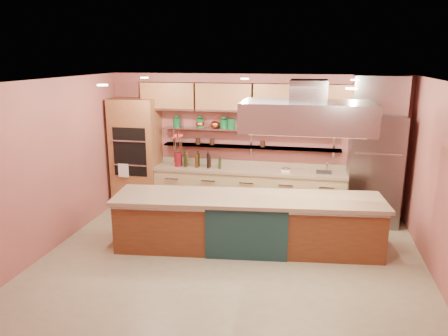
% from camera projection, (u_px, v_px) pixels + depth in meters
% --- Properties ---
extents(floor, '(6.00, 5.00, 0.02)m').
position_uv_depth(floor, '(231.00, 260.00, 6.94)').
color(floor, tan).
rests_on(floor, ground).
extents(ceiling, '(6.00, 5.00, 0.02)m').
position_uv_depth(ceiling, '(232.00, 81.00, 6.24)').
color(ceiling, black).
rests_on(ceiling, wall_back).
extents(wall_back, '(6.00, 0.04, 2.80)m').
position_uv_depth(wall_back, '(254.00, 143.00, 8.96)').
color(wall_back, '#A2524C').
rests_on(wall_back, floor).
extents(wall_front, '(6.00, 0.04, 2.80)m').
position_uv_depth(wall_front, '(183.00, 242.00, 4.22)').
color(wall_front, '#A2524C').
rests_on(wall_front, floor).
extents(wall_left, '(0.04, 5.00, 2.80)m').
position_uv_depth(wall_left, '(52.00, 165.00, 7.17)').
color(wall_left, '#A2524C').
rests_on(wall_left, floor).
extents(wall_right, '(0.04, 5.00, 2.80)m').
position_uv_depth(wall_right, '(445.00, 187.00, 6.00)').
color(wall_right, '#A2524C').
rests_on(wall_right, floor).
extents(oven_stack, '(0.95, 0.64, 2.30)m').
position_uv_depth(oven_stack, '(136.00, 153.00, 9.19)').
color(oven_stack, '#965B36').
rests_on(oven_stack, floor).
extents(refrigerator, '(0.95, 0.72, 2.10)m').
position_uv_depth(refrigerator, '(374.00, 170.00, 8.25)').
color(refrigerator, slate).
rests_on(refrigerator, floor).
extents(back_counter, '(3.84, 0.64, 0.93)m').
position_uv_depth(back_counter, '(249.00, 191.00, 8.92)').
color(back_counter, tan).
rests_on(back_counter, floor).
extents(wall_shelf_lower, '(3.60, 0.26, 0.03)m').
position_uv_depth(wall_shelf_lower, '(250.00, 147.00, 8.86)').
color(wall_shelf_lower, '#ACADB3').
rests_on(wall_shelf_lower, wall_back).
extents(wall_shelf_upper, '(3.60, 0.26, 0.03)m').
position_uv_depth(wall_shelf_upper, '(251.00, 130.00, 8.77)').
color(wall_shelf_upper, '#ACADB3').
rests_on(wall_shelf_upper, wall_back).
extents(upper_cabinets, '(4.60, 0.36, 0.55)m').
position_uv_depth(upper_cabinets, '(253.00, 98.00, 8.55)').
color(upper_cabinets, '#965B36').
rests_on(upper_cabinets, wall_back).
extents(range_hood, '(2.00, 1.00, 0.45)m').
position_uv_depth(range_hood, '(307.00, 116.00, 6.65)').
color(range_hood, '#ACADB3').
rests_on(range_hood, ceiling).
extents(ceiling_downlights, '(4.00, 2.80, 0.02)m').
position_uv_depth(ceiling_downlights, '(234.00, 82.00, 6.44)').
color(ceiling_downlights, '#FFE5A5').
rests_on(ceiling_downlights, ceiling).
extents(island, '(4.40, 1.41, 0.90)m').
position_uv_depth(island, '(248.00, 222.00, 7.27)').
color(island, brown).
rests_on(island, floor).
extents(flower_vase, '(0.17, 0.17, 0.29)m').
position_uv_depth(flower_vase, '(178.00, 159.00, 9.00)').
color(flower_vase, maroon).
rests_on(flower_vase, back_counter).
extents(oil_bottle_cluster, '(0.85, 0.26, 0.27)m').
position_uv_depth(oil_bottle_cluster, '(203.00, 161.00, 8.90)').
color(oil_bottle_cluster, black).
rests_on(oil_bottle_cluster, back_counter).
extents(kitchen_scale, '(0.18, 0.13, 0.10)m').
position_uv_depth(kitchen_scale, '(286.00, 169.00, 8.60)').
color(kitchen_scale, silver).
rests_on(kitchen_scale, back_counter).
extents(bar_faucet, '(0.04, 0.04, 0.23)m').
position_uv_depth(bar_faucet, '(327.00, 167.00, 8.52)').
color(bar_faucet, silver).
rests_on(bar_faucet, back_counter).
extents(copper_kettle, '(0.21, 0.21, 0.15)m').
position_uv_depth(copper_kettle, '(215.00, 124.00, 8.89)').
color(copper_kettle, '#C35B2D').
rests_on(copper_kettle, wall_shelf_upper).
extents(green_canister, '(0.21, 0.21, 0.20)m').
position_uv_depth(green_canister, '(231.00, 124.00, 8.82)').
color(green_canister, '#104B24').
rests_on(green_canister, wall_shelf_upper).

